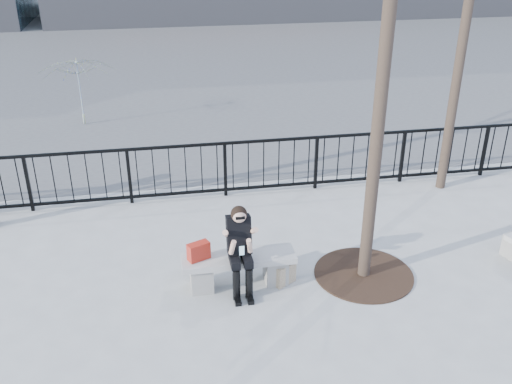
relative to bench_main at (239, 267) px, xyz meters
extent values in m
plane|color=gray|center=(0.00, 0.00, -0.30)|extent=(120.00, 120.00, 0.00)
cube|color=#474747|center=(0.00, 15.00, -0.30)|extent=(60.00, 23.00, 0.01)
cube|color=black|center=(0.00, 3.00, 0.78)|extent=(14.00, 0.05, 0.05)
cube|color=black|center=(0.00, 3.00, -0.18)|extent=(14.00, 0.05, 0.05)
cube|color=#2D2D30|center=(3.00, 21.96, 0.90)|extent=(18.00, 0.08, 2.40)
cylinder|color=black|center=(1.90, -0.10, 3.45)|extent=(0.18, 0.18, 7.50)
cylinder|color=black|center=(4.50, 2.60, 3.20)|extent=(0.18, 0.18, 7.00)
cylinder|color=black|center=(1.90, -0.10, -0.29)|extent=(1.50, 1.50, 0.02)
cube|color=slate|center=(-0.55, 0.00, -0.10)|extent=(0.32, 0.38, 0.40)
cube|color=slate|center=(0.55, 0.00, -0.10)|extent=(0.32, 0.38, 0.40)
cube|color=gray|center=(0.00, 0.00, 0.14)|extent=(1.65, 0.46, 0.09)
cube|color=#A82114|center=(-0.57, 0.02, 0.32)|extent=(0.35, 0.26, 0.26)
cube|color=#C8B78E|center=(0.67, -0.11, -0.14)|extent=(0.36, 0.29, 0.32)
imported|color=yellow|center=(-2.89, 7.78, 0.57)|extent=(2.16, 2.19, 1.74)
camera|label=1|loc=(-1.01, -6.94, 4.62)|focal=40.00mm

